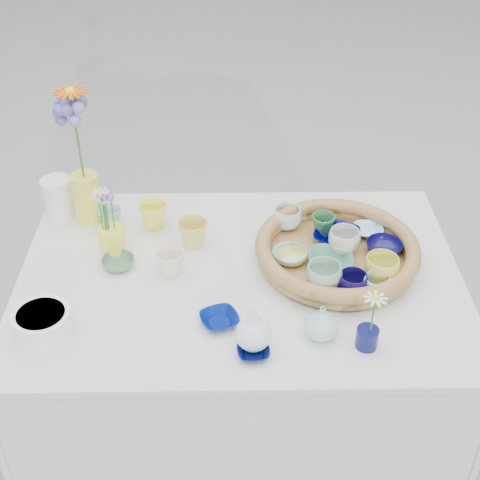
{
  "coord_description": "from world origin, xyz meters",
  "views": [
    {
      "loc": [
        -0.02,
        -1.47,
        1.98
      ],
      "look_at": [
        0.0,
        0.02,
        0.87
      ],
      "focal_mm": 50.0,
      "sensor_mm": 36.0,
      "label": 1
    }
  ],
  "objects_px": {
    "display_table": "(240,441)",
    "bud_vase_seafoam": "(322,322)",
    "tall_vase_yellow": "(87,198)",
    "wicker_tray": "(337,251)"
  },
  "relations": [
    {
      "from": "bud_vase_seafoam",
      "to": "tall_vase_yellow",
      "type": "xyz_separation_m",
      "value": [
        -0.67,
        0.53,
        0.03
      ]
    },
    {
      "from": "display_table",
      "to": "wicker_tray",
      "type": "height_order",
      "value": "wicker_tray"
    },
    {
      "from": "display_table",
      "to": "bud_vase_seafoam",
      "type": "relative_size",
      "value": 13.48
    },
    {
      "from": "wicker_tray",
      "to": "bud_vase_seafoam",
      "type": "xyz_separation_m",
      "value": [
        -0.08,
        -0.3,
        0.01
      ]
    },
    {
      "from": "tall_vase_yellow",
      "to": "display_table",
      "type": "bearing_deg",
      "value": -30.83
    },
    {
      "from": "display_table",
      "to": "wicker_tray",
      "type": "distance_m",
      "value": 0.85
    },
    {
      "from": "wicker_tray",
      "to": "bud_vase_seafoam",
      "type": "height_order",
      "value": "bud_vase_seafoam"
    },
    {
      "from": "display_table",
      "to": "wicker_tray",
      "type": "bearing_deg",
      "value": 10.12
    },
    {
      "from": "tall_vase_yellow",
      "to": "wicker_tray",
      "type": "bearing_deg",
      "value": -17.13
    },
    {
      "from": "display_table",
      "to": "wicker_tray",
      "type": "relative_size",
      "value": 2.66
    }
  ]
}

